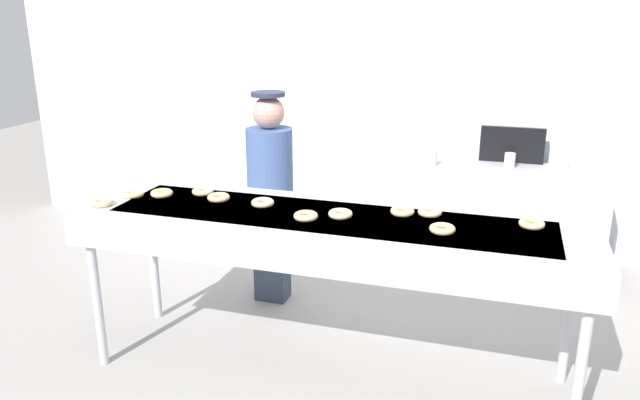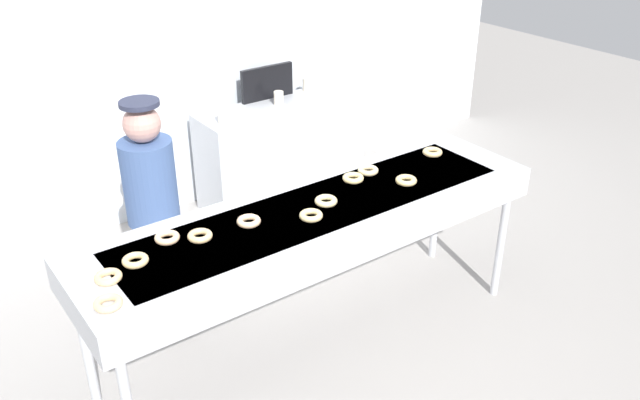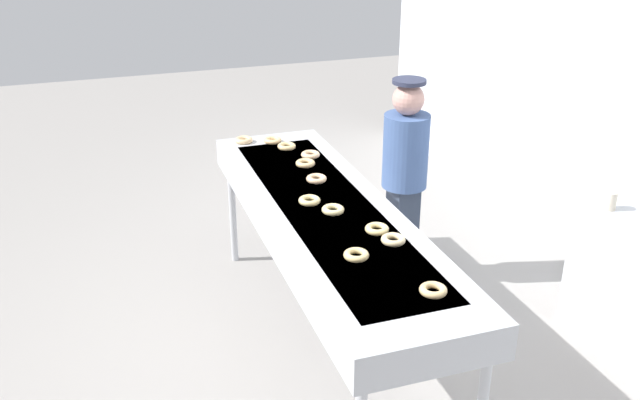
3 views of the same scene
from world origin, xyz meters
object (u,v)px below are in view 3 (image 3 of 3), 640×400
(plain_donut_1, at_px, (433,290))
(plain_donut_10, at_px, (305,163))
(plain_donut_8, at_px, (377,229))
(plain_donut_3, at_px, (309,200))
(plain_donut_5, at_px, (310,155))
(plain_donut_9, at_px, (356,255))
(plain_donut_6, at_px, (244,140))
(plain_donut_2, at_px, (333,210))
(plain_donut_11, at_px, (393,240))
(fryer_conveyor, at_px, (328,222))
(plain_donut_4, at_px, (287,146))
(plain_donut_0, at_px, (316,179))
(plain_donut_7, at_px, (272,140))
(paper_cup_0, at_px, (610,200))
(worker_baker, at_px, (405,170))

(plain_donut_1, bearing_deg, plain_donut_10, -177.93)
(plain_donut_8, bearing_deg, plain_donut_3, -154.41)
(plain_donut_3, xyz_separation_m, plain_donut_5, (-0.78, 0.26, 0.00))
(plain_donut_3, relative_size, plain_donut_8, 1.00)
(plain_donut_9, bearing_deg, plain_donut_6, -176.01)
(plain_donut_2, bearing_deg, plain_donut_11, 20.81)
(plain_donut_6, height_order, plain_donut_11, same)
(plain_donut_10, bearing_deg, plain_donut_5, 150.00)
(fryer_conveyor, xyz_separation_m, plain_donut_6, (-1.36, -0.21, 0.12))
(plain_donut_6, bearing_deg, plain_donut_9, 3.99)
(plain_donut_2, relative_size, plain_donut_11, 1.00)
(plain_donut_4, xyz_separation_m, plain_donut_10, (0.38, 0.03, 0.00))
(plain_donut_0, distance_m, plain_donut_3, 0.36)
(plain_donut_6, relative_size, plain_donut_8, 1.00)
(plain_donut_10, relative_size, plain_donut_11, 1.00)
(plain_donut_1, distance_m, plain_donut_8, 0.71)
(plain_donut_7, relative_size, plain_donut_8, 1.00)
(plain_donut_11, height_order, paper_cup_0, plain_donut_11)
(plain_donut_1, height_order, plain_donut_5, same)
(plain_donut_0, bearing_deg, plain_donut_3, -25.58)
(plain_donut_4, bearing_deg, plain_donut_5, 26.47)
(plain_donut_2, distance_m, plain_donut_4, 1.19)
(paper_cup_0, bearing_deg, plain_donut_0, -114.26)
(plain_donut_4, bearing_deg, worker_baker, 61.96)
(fryer_conveyor, bearing_deg, plain_donut_0, 170.49)
(plain_donut_4, bearing_deg, plain_donut_2, -2.65)
(plain_donut_4, xyz_separation_m, plain_donut_5, (0.23, 0.11, 0.00))
(plain_donut_5, relative_size, worker_baker, 0.09)
(plain_donut_0, bearing_deg, plain_donut_9, -7.38)
(plain_donut_5, distance_m, plain_donut_8, 1.29)
(plain_donut_4, bearing_deg, paper_cup_0, 50.11)
(plain_donut_6, distance_m, plain_donut_9, 2.03)
(fryer_conveyor, height_order, plain_donut_10, plain_donut_10)
(plain_donut_1, bearing_deg, plain_donut_3, -168.85)
(plain_donut_5, height_order, plain_donut_8, same)
(plain_donut_8, distance_m, plain_donut_10, 1.14)
(plain_donut_9, bearing_deg, plain_donut_1, 26.21)
(plain_donut_9, distance_m, plain_donut_10, 1.40)
(plain_donut_7, height_order, plain_donut_9, same)
(plain_donut_5, height_order, plain_donut_10, same)
(plain_donut_3, relative_size, paper_cup_0, 1.12)
(plain_donut_0, relative_size, plain_donut_10, 1.00)
(plain_donut_8, bearing_deg, plain_donut_5, 179.14)
(plain_donut_5, bearing_deg, plain_donut_7, -155.33)
(plain_donut_2, xyz_separation_m, plain_donut_8, (0.33, 0.15, 0.00))
(plain_donut_10, distance_m, paper_cup_0, 2.06)
(plain_donut_7, relative_size, plain_donut_11, 1.00)
(plain_donut_9, bearing_deg, plain_donut_10, 173.51)
(plain_donut_2, bearing_deg, paper_cup_0, 80.96)
(plain_donut_7, xyz_separation_m, plain_donut_9, (1.94, -0.06, 0.00))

